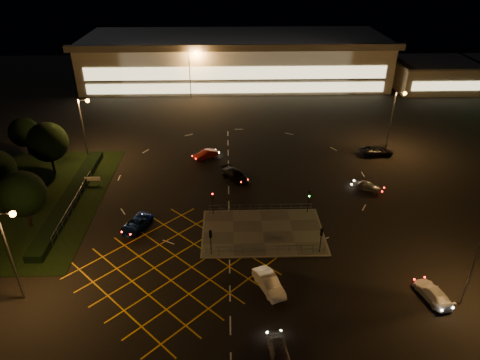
{
  "coord_description": "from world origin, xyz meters",
  "views": [
    {
      "loc": [
        -1.94,
        -43.21,
        30.24
      ],
      "look_at": [
        -0.44,
        7.24,
        2.0
      ],
      "focal_mm": 32.0,
      "sensor_mm": 36.0,
      "label": 1
    }
  ],
  "objects_px": {
    "car_left_blue": "(136,224)",
    "car_approach_white": "(433,293)",
    "car_far_dkgrey": "(235,175)",
    "car_right_silver": "(368,186)",
    "car_near_silver": "(279,352)",
    "car_east_grey": "(377,151)",
    "signal_ne": "(309,197)",
    "car_queue_white": "(269,283)",
    "car_circ_red": "(206,154)",
    "signal_sw": "(211,237)",
    "signal_se": "(321,235)",
    "signal_nw": "(213,198)"
  },
  "relations": [
    {
      "from": "car_near_silver",
      "to": "car_east_grey",
      "type": "height_order",
      "value": "car_east_grey"
    },
    {
      "from": "signal_sw",
      "to": "car_approach_white",
      "type": "xyz_separation_m",
      "value": [
        21.55,
        -7.22,
        -1.72
      ]
    },
    {
      "from": "car_left_blue",
      "to": "signal_sw",
      "type": "bearing_deg",
      "value": -6.33
    },
    {
      "from": "signal_sw",
      "to": "car_approach_white",
      "type": "relative_size",
      "value": 0.71
    },
    {
      "from": "signal_nw",
      "to": "car_queue_white",
      "type": "relative_size",
      "value": 0.68
    },
    {
      "from": "signal_ne",
      "to": "car_queue_white",
      "type": "bearing_deg",
      "value": -114.54
    },
    {
      "from": "car_east_grey",
      "to": "signal_sw",
      "type": "bearing_deg",
      "value": 130.56
    },
    {
      "from": "signal_nw",
      "to": "car_circ_red",
      "type": "bearing_deg",
      "value": 95.51
    },
    {
      "from": "car_left_blue",
      "to": "car_right_silver",
      "type": "relative_size",
      "value": 1.3
    },
    {
      "from": "signal_sw",
      "to": "signal_nw",
      "type": "distance_m",
      "value": 7.99
    },
    {
      "from": "signal_sw",
      "to": "signal_se",
      "type": "relative_size",
      "value": 1.0
    },
    {
      "from": "car_left_blue",
      "to": "car_approach_white",
      "type": "relative_size",
      "value": 1.06
    },
    {
      "from": "signal_ne",
      "to": "car_right_silver",
      "type": "distance_m",
      "value": 10.88
    },
    {
      "from": "car_far_dkgrey",
      "to": "car_circ_red",
      "type": "distance_m",
      "value": 8.54
    },
    {
      "from": "signal_ne",
      "to": "car_queue_white",
      "type": "xyz_separation_m",
      "value": [
        -6.14,
        -13.45,
        -1.61
      ]
    },
    {
      "from": "car_near_silver",
      "to": "car_far_dkgrey",
      "type": "distance_m",
      "value": 30.6
    },
    {
      "from": "car_far_dkgrey",
      "to": "car_right_silver",
      "type": "distance_m",
      "value": 18.6
    },
    {
      "from": "car_east_grey",
      "to": "car_approach_white",
      "type": "height_order",
      "value": "car_east_grey"
    },
    {
      "from": "signal_se",
      "to": "signal_ne",
      "type": "xyz_separation_m",
      "value": [
        0.0,
        7.99,
        0.0
      ]
    },
    {
      "from": "car_left_blue",
      "to": "car_east_grey",
      "type": "distance_m",
      "value": 39.98
    },
    {
      "from": "car_left_blue",
      "to": "car_right_silver",
      "type": "xyz_separation_m",
      "value": [
        30.39,
        8.14,
        -0.04
      ]
    },
    {
      "from": "signal_sw",
      "to": "car_east_grey",
      "type": "height_order",
      "value": "signal_sw"
    },
    {
      "from": "car_right_silver",
      "to": "car_approach_white",
      "type": "distance_m",
      "value": 20.63
    },
    {
      "from": "signal_ne",
      "to": "car_approach_white",
      "type": "height_order",
      "value": "signal_ne"
    },
    {
      "from": "car_east_grey",
      "to": "car_approach_white",
      "type": "relative_size",
      "value": 1.18
    },
    {
      "from": "signal_se",
      "to": "signal_ne",
      "type": "bearing_deg",
      "value": -90.0
    },
    {
      "from": "signal_se",
      "to": "car_circ_red",
      "type": "bearing_deg",
      "value": -60.7
    },
    {
      "from": "signal_nw",
      "to": "car_far_dkgrey",
      "type": "relative_size",
      "value": 0.63
    },
    {
      "from": "car_queue_white",
      "to": "car_approach_white",
      "type": "relative_size",
      "value": 1.04
    },
    {
      "from": "car_near_silver",
      "to": "car_circ_red",
      "type": "bearing_deg",
      "value": 95.15
    },
    {
      "from": "signal_sw",
      "to": "car_queue_white",
      "type": "xyz_separation_m",
      "value": [
        5.86,
        -5.47,
        -1.61
      ]
    },
    {
      "from": "signal_ne",
      "to": "car_circ_red",
      "type": "xyz_separation_m",
      "value": [
        -13.56,
        16.18,
        -1.72
      ]
    },
    {
      "from": "car_left_blue",
      "to": "car_approach_white",
      "type": "xyz_separation_m",
      "value": [
        30.67,
        -12.49,
        -0.01
      ]
    },
    {
      "from": "car_queue_white",
      "to": "car_circ_red",
      "type": "xyz_separation_m",
      "value": [
        -7.42,
        29.64,
        -0.12
      ]
    },
    {
      "from": "signal_ne",
      "to": "signal_sw",
      "type": "bearing_deg",
      "value": -146.35
    },
    {
      "from": "signal_nw",
      "to": "car_right_silver",
      "type": "bearing_deg",
      "value": 14.3
    },
    {
      "from": "signal_sw",
      "to": "car_near_silver",
      "type": "xyz_separation_m",
      "value": [
        6.0,
        -13.49,
        -1.69
      ]
    },
    {
      "from": "signal_se",
      "to": "car_near_silver",
      "type": "bearing_deg",
      "value": 66.04
    },
    {
      "from": "car_far_dkgrey",
      "to": "car_approach_white",
      "type": "distance_m",
      "value": 30.47
    },
    {
      "from": "signal_se",
      "to": "car_queue_white",
      "type": "xyz_separation_m",
      "value": [
        -6.14,
        -5.47,
        -1.61
      ]
    },
    {
      "from": "car_near_silver",
      "to": "car_far_dkgrey",
      "type": "bearing_deg",
      "value": 89.4
    },
    {
      "from": "car_circ_red",
      "to": "car_right_silver",
      "type": "bearing_deg",
      "value": 33.0
    },
    {
      "from": "car_right_silver",
      "to": "signal_ne",
      "type": "bearing_deg",
      "value": 151.42
    },
    {
      "from": "signal_sw",
      "to": "car_right_silver",
      "type": "xyz_separation_m",
      "value": [
        21.27,
        13.41,
        -1.75
      ]
    },
    {
      "from": "car_near_silver",
      "to": "car_queue_white",
      "type": "bearing_deg",
      "value": 84.83
    },
    {
      "from": "signal_sw",
      "to": "car_left_blue",
      "type": "distance_m",
      "value": 10.67
    },
    {
      "from": "signal_sw",
      "to": "car_left_blue",
      "type": "height_order",
      "value": "signal_sw"
    },
    {
      "from": "signal_nw",
      "to": "signal_ne",
      "type": "height_order",
      "value": "same"
    },
    {
      "from": "signal_se",
      "to": "signal_nw",
      "type": "height_order",
      "value": "same"
    },
    {
      "from": "car_left_blue",
      "to": "car_far_dkgrey",
      "type": "height_order",
      "value": "car_far_dkgrey"
    }
  ]
}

